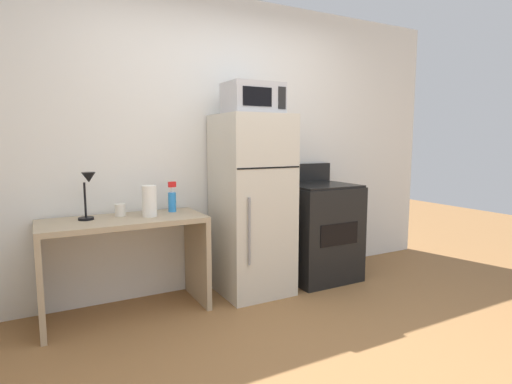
% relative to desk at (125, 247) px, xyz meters
% --- Properties ---
extents(ground_plane, '(12.00, 12.00, 0.00)m').
position_rel_desk_xyz_m(ground_plane, '(0.92, -1.36, -0.53)').
color(ground_plane, olive).
extents(wall_back_white, '(5.00, 0.10, 2.60)m').
position_rel_desk_xyz_m(wall_back_white, '(0.92, 0.34, 0.77)').
color(wall_back_white, white).
rests_on(wall_back_white, ground).
extents(desk, '(1.20, 0.53, 0.75)m').
position_rel_desk_xyz_m(desk, '(0.00, 0.00, 0.00)').
color(desk, tan).
rests_on(desk, ground).
extents(desk_lamp, '(0.14, 0.12, 0.35)m').
position_rel_desk_xyz_m(desk_lamp, '(-0.23, 0.06, 0.46)').
color(desk_lamp, black).
rests_on(desk_lamp, desk).
extents(spray_bottle, '(0.06, 0.06, 0.25)m').
position_rel_desk_xyz_m(spray_bottle, '(0.41, 0.11, 0.32)').
color(spray_bottle, '#2D8CEA').
rests_on(spray_bottle, desk).
extents(paper_towel_roll, '(0.11, 0.11, 0.24)m').
position_rel_desk_xyz_m(paper_towel_roll, '(0.20, -0.01, 0.34)').
color(paper_towel_roll, white).
rests_on(paper_towel_roll, desk).
extents(coffee_mug, '(0.08, 0.08, 0.09)m').
position_rel_desk_xyz_m(coffee_mug, '(-0.00, 0.11, 0.27)').
color(coffee_mug, white).
rests_on(coffee_mug, desk).
extents(refrigerator, '(0.58, 0.62, 1.55)m').
position_rel_desk_xyz_m(refrigerator, '(1.08, -0.03, 0.25)').
color(refrigerator, beige).
rests_on(refrigerator, ground).
extents(microwave, '(0.46, 0.35, 0.26)m').
position_rel_desk_xyz_m(microwave, '(1.08, -0.05, 1.15)').
color(microwave, '#B7B7BC').
rests_on(microwave, refrigerator).
extents(oven_range, '(0.66, 0.61, 1.10)m').
position_rel_desk_xyz_m(oven_range, '(1.81, -0.03, -0.06)').
color(oven_range, black).
rests_on(oven_range, ground).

